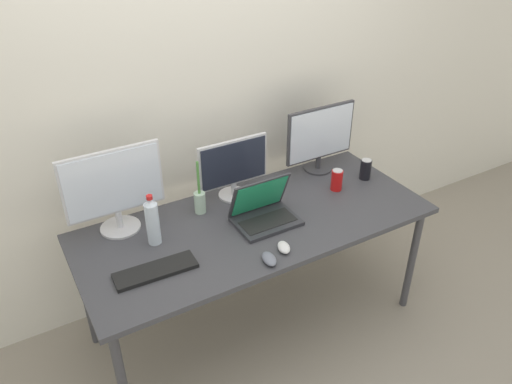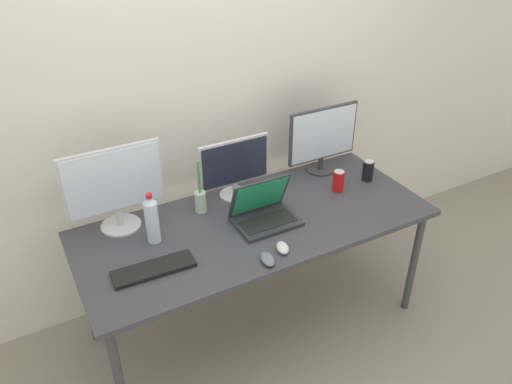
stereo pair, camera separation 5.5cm
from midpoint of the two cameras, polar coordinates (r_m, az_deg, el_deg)
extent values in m
plane|color=gray|center=(3.12, -0.52, -14.56)|extent=(16.00, 16.00, 0.00)
cube|color=silver|center=(2.85, -6.64, 11.97)|extent=(7.00, 0.08, 2.60)
cylinder|color=#424247|center=(3.11, 16.91, -7.46)|extent=(0.04, 0.04, 0.71)
cylinder|color=#424247|center=(2.92, -19.41, -11.02)|extent=(0.04, 0.04, 0.71)
cylinder|color=#424247|center=(3.50, 9.26, -1.62)|extent=(0.04, 0.04, 0.71)
cube|color=#3D3D42|center=(2.64, -0.59, -3.61)|extent=(1.87, 0.79, 0.03)
cylinder|color=silver|center=(2.68, -15.78, -3.90)|extent=(0.21, 0.21, 0.01)
cylinder|color=silver|center=(2.65, -15.94, -2.98)|extent=(0.03, 0.03, 0.09)
cube|color=silver|center=(2.53, -16.65, 1.09)|extent=(0.50, 0.02, 0.34)
cube|color=silver|center=(2.52, -16.57, 0.97)|extent=(0.47, 0.01, 0.32)
cylinder|color=silver|center=(2.84, -3.08, -0.31)|extent=(0.18, 0.18, 0.01)
cylinder|color=silver|center=(2.82, -3.11, 0.40)|extent=(0.03, 0.03, 0.07)
cube|color=silver|center=(2.74, -3.21, 3.41)|extent=(0.41, 0.02, 0.27)
cube|color=#232838|center=(2.73, -3.08, 3.30)|extent=(0.39, 0.01, 0.24)
cylinder|color=#38383D|center=(3.13, 6.57, 2.70)|extent=(0.17, 0.17, 0.01)
cylinder|color=#38383D|center=(3.11, 6.62, 3.38)|extent=(0.03, 0.03, 0.07)
cube|color=#38383D|center=(3.02, 6.85, 6.73)|extent=(0.46, 0.02, 0.33)
cube|color=silver|center=(3.01, 6.99, 6.64)|extent=(0.44, 0.01, 0.30)
cube|color=#2D2D33|center=(2.61, 0.58, -3.36)|extent=(0.33, 0.24, 0.02)
cube|color=black|center=(2.59, 0.78, -3.35)|extent=(0.29, 0.13, 0.00)
cube|color=#2D2D33|center=(2.60, -0.24, -0.37)|extent=(0.33, 0.10, 0.22)
cube|color=#1E8C59|center=(2.60, -0.17, -0.49)|extent=(0.29, 0.08, 0.20)
cube|color=black|center=(2.35, -12.06, -8.77)|extent=(0.38, 0.14, 0.02)
ellipsoid|color=silver|center=(2.43, 2.55, -6.34)|extent=(0.08, 0.11, 0.03)
ellipsoid|color=slate|center=(2.36, 0.85, -7.65)|extent=(0.08, 0.12, 0.03)
cylinder|color=silver|center=(2.48, -12.33, -3.57)|extent=(0.07, 0.07, 0.22)
cone|color=silver|center=(2.41, -12.67, -1.10)|extent=(0.06, 0.06, 0.03)
cylinder|color=red|center=(2.39, -12.74, -0.60)|extent=(0.03, 0.03, 0.02)
cylinder|color=red|center=(2.91, 8.68, 1.35)|extent=(0.07, 0.07, 0.12)
cylinder|color=silver|center=(2.87, 8.78, 2.43)|extent=(0.06, 0.06, 0.00)
cylinder|color=black|center=(3.05, 11.90, 2.53)|extent=(0.07, 0.07, 0.12)
cylinder|color=silver|center=(3.02, 12.03, 3.58)|extent=(0.06, 0.06, 0.00)
cylinder|color=#B2D1B7|center=(2.69, -7.00, -1.21)|extent=(0.06, 0.06, 0.12)
cylinder|color=#519342|center=(2.61, -7.21, 1.62)|extent=(0.01, 0.01, 0.19)
camera|label=1|loc=(0.03, -90.62, -0.38)|focal=35.00mm
camera|label=2|loc=(0.03, 89.38, 0.38)|focal=35.00mm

